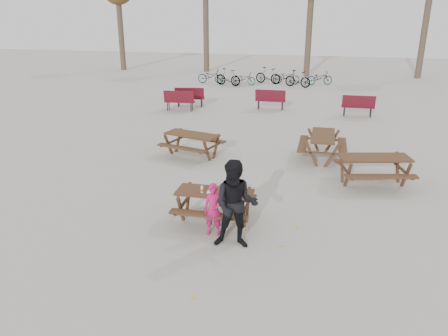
% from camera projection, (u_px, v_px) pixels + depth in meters
% --- Properties ---
extents(ground, '(80.00, 80.00, 0.00)m').
position_uv_depth(ground, '(215.00, 221.00, 10.51)').
color(ground, gray).
rests_on(ground, ground).
extents(main_picnic_table, '(1.80, 1.45, 0.78)m').
position_uv_depth(main_picnic_table, '(215.00, 199.00, 10.31)').
color(main_picnic_table, '#372414').
rests_on(main_picnic_table, ground).
extents(food_tray, '(0.18, 0.11, 0.03)m').
position_uv_depth(food_tray, '(211.00, 192.00, 10.14)').
color(food_tray, white).
rests_on(food_tray, main_picnic_table).
extents(bread_roll, '(0.14, 0.06, 0.05)m').
position_uv_depth(bread_roll, '(211.00, 191.00, 10.13)').
color(bread_roll, tan).
rests_on(bread_roll, food_tray).
extents(soda_bottle, '(0.07, 0.07, 0.17)m').
position_uv_depth(soda_bottle, '(202.00, 190.00, 10.15)').
color(soda_bottle, silver).
rests_on(soda_bottle, main_picnic_table).
extents(child, '(0.45, 0.30, 1.22)m').
position_uv_depth(child, '(214.00, 210.00, 9.68)').
color(child, '#B31656').
rests_on(child, ground).
extents(adult, '(1.02, 0.83, 1.94)m').
position_uv_depth(adult, '(236.00, 205.00, 9.07)').
color(adult, black).
rests_on(adult, ground).
extents(picnic_table_east, '(2.27, 1.98, 0.85)m').
position_uv_depth(picnic_table_east, '(373.00, 171.00, 12.55)').
color(picnic_table_east, '#372414').
rests_on(picnic_table_east, ground).
extents(picnic_table_north, '(2.19, 1.94, 0.80)m').
position_uv_depth(picnic_table_north, '(192.00, 145.00, 14.97)').
color(picnic_table_north, '#372414').
rests_on(picnic_table_north, ground).
extents(picnic_table_far, '(1.59, 1.96, 0.84)m').
position_uv_depth(picnic_table_far, '(322.00, 147.00, 14.71)').
color(picnic_table_far, '#372414').
rests_on(picnic_table_far, ground).
extents(park_bench_row, '(10.13, 1.80, 1.03)m').
position_uv_depth(park_bench_row, '(248.00, 100.00, 21.62)').
color(park_bench_row, '#5C121E').
rests_on(park_bench_row, ground).
extents(bicycle_row, '(9.04, 2.80, 1.10)m').
position_uv_depth(bicycle_row, '(265.00, 77.00, 29.04)').
color(bicycle_row, black).
rests_on(bicycle_row, ground).
extents(fallen_leaves, '(11.00, 11.00, 0.01)m').
position_uv_depth(fallen_leaves, '(252.00, 184.00, 12.69)').
color(fallen_leaves, gold).
rests_on(fallen_leaves, ground).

